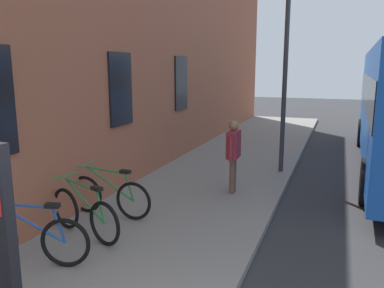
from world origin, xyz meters
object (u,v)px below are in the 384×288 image
at_px(street_lamp, 286,48).
at_px(bicycle_beside_lamp, 84,214).
at_px(bicycle_mid_rack, 30,239).
at_px(bicycle_far_end, 109,196).
at_px(pedestrian_near_bus, 233,149).

bearing_deg(street_lamp, bicycle_beside_lamp, 155.46).
height_order(bicycle_mid_rack, bicycle_far_end, same).
relative_size(bicycle_beside_lamp, bicycle_far_end, 0.96).
xyz_separation_m(bicycle_mid_rack, bicycle_far_end, (2.00, -0.02, 0.00)).
bearing_deg(bicycle_far_end, pedestrian_near_bus, -39.50).
xyz_separation_m(bicycle_mid_rack, bicycle_beside_lamp, (1.07, -0.13, 0.00)).
xyz_separation_m(bicycle_far_end, pedestrian_near_bus, (2.19, -1.80, 0.60)).
distance_m(bicycle_beside_lamp, bicycle_far_end, 0.93).
height_order(bicycle_far_end, pedestrian_near_bus, pedestrian_near_bus).
bearing_deg(pedestrian_near_bus, street_lamp, -18.60).
bearing_deg(street_lamp, bicycle_mid_rack, 158.14).
height_order(bicycle_far_end, street_lamp, street_lamp).
distance_m(bicycle_mid_rack, street_lamp, 7.46).
bearing_deg(bicycle_far_end, street_lamp, -30.06).
bearing_deg(bicycle_mid_rack, bicycle_beside_lamp, -7.14).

